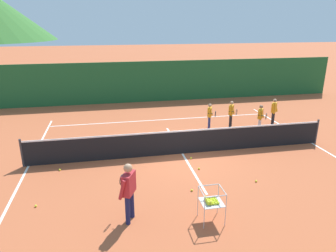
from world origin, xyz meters
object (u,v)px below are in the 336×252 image
(student_0, at_px, (210,114))
(tennis_ball_2, at_px, (36,206))
(tennis_ball_0, at_px, (191,158))
(student_2, at_px, (261,116))
(student_1, at_px, (231,112))
(tennis_ball_4, at_px, (192,190))
(tennis_net, at_px, (182,142))
(tennis_ball_1, at_px, (199,169))
(student_3, at_px, (274,109))
(ball_cart, at_px, (211,201))
(tennis_ball_5, at_px, (60,170))
(tennis_ball_6, at_px, (126,185))
(instructor, at_px, (129,187))
(tennis_ball_8, at_px, (256,181))

(student_0, distance_m, tennis_ball_2, 8.91)
(tennis_ball_0, distance_m, tennis_ball_2, 5.60)
(student_2, bearing_deg, student_1, 141.78)
(student_0, xyz_separation_m, tennis_ball_4, (-2.42, -5.57, -0.71))
(student_1, relative_size, student_2, 1.02)
(tennis_ball_2, bearing_deg, student_1, 34.54)
(tennis_net, xyz_separation_m, tennis_ball_1, (0.25, -1.46, -0.47))
(student_0, distance_m, student_3, 3.30)
(student_1, bearing_deg, student_3, -3.05)
(tennis_ball_2, bearing_deg, student_3, 27.89)
(ball_cart, bearing_deg, tennis_ball_5, 138.38)
(tennis_ball_0, distance_m, tennis_ball_6, 2.99)
(instructor, height_order, tennis_ball_4, instructor)
(tennis_ball_0, height_order, tennis_ball_2, same)
(tennis_ball_2, height_order, tennis_ball_6, same)
(tennis_ball_6, bearing_deg, student_1, 41.58)
(student_1, distance_m, tennis_ball_5, 8.40)
(student_3, bearing_deg, tennis_ball_2, -152.11)
(tennis_net, relative_size, student_2, 9.25)
(student_1, distance_m, ball_cart, 7.89)
(student_1, bearing_deg, tennis_net, -138.77)
(tennis_net, height_order, student_1, student_1)
(student_2, distance_m, tennis_ball_8, 5.21)
(tennis_ball_0, bearing_deg, student_1, 48.38)
(student_0, xyz_separation_m, student_1, (1.10, 0.01, 0.04))
(tennis_ball_5, relative_size, tennis_ball_6, 1.00)
(tennis_ball_1, bearing_deg, student_0, 67.00)
(student_2, relative_size, tennis_ball_6, 18.76)
(student_3, bearing_deg, tennis_ball_4, -136.32)
(tennis_ball_0, bearing_deg, instructor, -127.37)
(student_0, relative_size, tennis_ball_0, 18.08)
(student_2, relative_size, tennis_ball_0, 18.76)
(tennis_ball_0, bearing_deg, tennis_ball_5, -179.38)
(student_2, distance_m, student_3, 1.33)
(tennis_ball_5, xyz_separation_m, tennis_ball_6, (2.21, -1.51, 0.00))
(student_0, xyz_separation_m, tennis_ball_6, (-4.36, -4.84, -0.71))
(tennis_net, xyz_separation_m, tennis_ball_6, (-2.34, -2.11, -0.47))
(tennis_ball_8, bearing_deg, student_2, 62.13)
(student_0, relative_size, tennis_ball_4, 18.08)
(student_1, height_order, tennis_ball_1, student_1)
(student_1, bearing_deg, tennis_ball_4, -122.25)
(student_1, bearing_deg, tennis_ball_0, -131.62)
(student_3, bearing_deg, tennis_ball_5, -161.95)
(tennis_ball_1, xyz_separation_m, tennis_ball_6, (-2.58, -0.65, 0.00))
(student_3, relative_size, tennis_ball_1, 19.72)
(tennis_net, distance_m, tennis_ball_0, 0.75)
(tennis_net, xyz_separation_m, tennis_ball_4, (-0.39, -2.84, -0.47))
(tennis_ball_1, bearing_deg, tennis_ball_8, -38.12)
(student_2, bearing_deg, tennis_ball_2, -152.93)
(student_3, height_order, tennis_ball_0, student_3)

